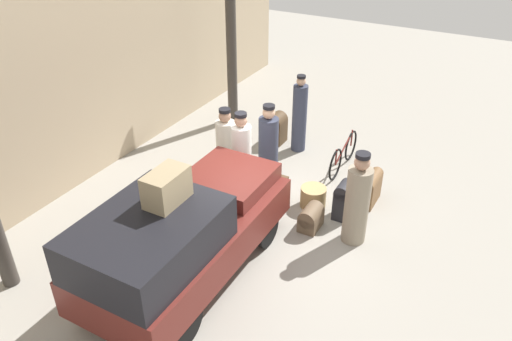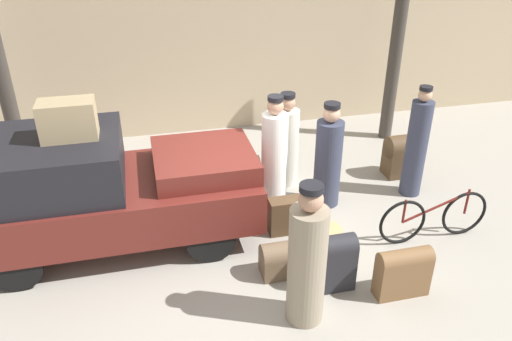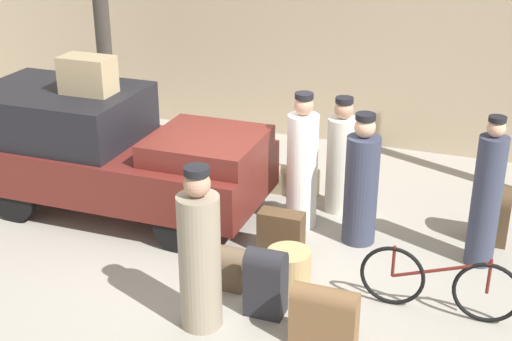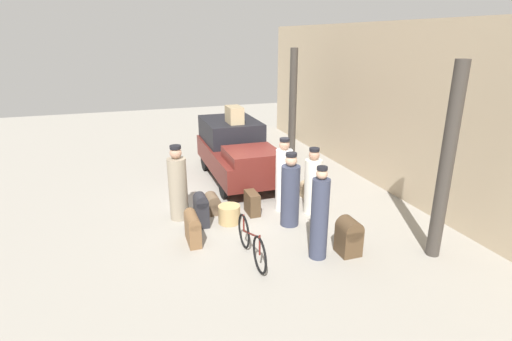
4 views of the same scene
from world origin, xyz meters
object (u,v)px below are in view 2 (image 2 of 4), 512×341
Objects in this scene: porter_lifting_near_truck at (286,144)px; suitcase_tan_flat at (288,215)px; trunk_wicker_pale at (338,260)px; trunk_on_truck_roof at (68,120)px; conductor_in_dark_uniform at (416,146)px; truck at (97,187)px; bicycle at (434,217)px; porter_with_bicycle at (274,157)px; porter_standing_middle at (307,261)px; suitcase_small_leather at (403,271)px; wicker_basket at (323,242)px; porter_carrying_trunk at (328,160)px; suitcase_black_upright at (239,169)px; trunk_umber_medium at (399,155)px; trunk_barrel_dark at (280,259)px.

suitcase_tan_flat is (-0.39, -1.41, -0.47)m from porter_lifting_near_truck.
trunk_wicker_pale is 3.81m from trunk_on_truck_roof.
trunk_on_truck_roof is (-5.15, -0.22, 1.04)m from conductor_in_dark_uniform.
truck is 5.74× the size of trunk_on_truck_roof.
porter_lifting_near_truck is (-1.58, 2.08, 0.38)m from bicycle.
bicycle is 0.92× the size of porter_with_bicycle.
porter_standing_middle is 2.55m from porter_with_bicycle.
bicycle is at bearing 43.92° from suitcase_small_leather.
conductor_in_dark_uniform is at bearing 14.30° from suitcase_tan_flat.
porter_carrying_trunk is (0.53, 1.29, 0.57)m from wicker_basket.
conductor_in_dark_uniform reaches higher than porter_carrying_trunk.
porter_lifting_near_truck is at bearing 127.30° from bicycle.
trunk_on_truck_roof reaches higher than wicker_basket.
porter_carrying_trunk reaches higher than porter_lifting_near_truck.
suitcase_black_upright is at bearing 105.68° from wicker_basket.
trunk_umber_medium reaches higher than trunk_barrel_dark.
trunk_wicker_pale is at bearing -106.86° from porter_carrying_trunk.
porter_standing_middle is at bearing -120.32° from wicker_basket.
trunk_wicker_pale is 0.76m from trunk_barrel_dark.
wicker_basket is at bearing -112.27° from porter_carrying_trunk.
trunk_wicker_pale is at bearing -137.68° from conductor_in_dark_uniform.
suitcase_tan_flat is at bearing 161.45° from bicycle.
trunk_barrel_dark is (2.24, -1.28, -0.67)m from truck.
porter_with_bicycle reaches higher than wicker_basket.
bicycle is 3.03× the size of suitcase_tan_flat.
porter_carrying_trunk is 1.71m from suitcase_black_upright.
porter_lifting_near_truck is 0.96× the size of porter_carrying_trunk.
trunk_barrel_dark reaches higher than suitcase_black_upright.
porter_with_bicycle reaches higher than suitcase_tan_flat.
wicker_basket is (2.92, -1.03, -0.69)m from truck.
porter_standing_middle is at bearing -100.24° from suitcase_tan_flat.
bicycle is at bearing 20.16° from trunk_wicker_pale.
porter_standing_middle reaches higher than suitcase_tan_flat.
suitcase_small_leather is (-1.35, -2.22, -0.51)m from conductor_in_dark_uniform.
suitcase_black_upright is (0.01, 2.62, -0.02)m from trunk_barrel_dark.
suitcase_small_leather is 3.18m from trunk_umber_medium.
trunk_on_truck_roof reaches higher than bicycle.
porter_with_bicycle reaches higher than suitcase_black_upright.
porter_carrying_trunk is (0.44, -0.78, 0.04)m from porter_lifting_near_truck.
porter_standing_middle reaches higher than trunk_barrel_dark.
trunk_umber_medium is 5.51m from trunk_on_truck_roof.
trunk_umber_medium is (5.02, 0.85, -0.51)m from truck.
suitcase_tan_flat is (-0.31, 0.66, 0.06)m from wicker_basket.
conductor_in_dark_uniform is 2.46× the size of trunk_umber_medium.
suitcase_black_upright is (-0.37, 0.91, -0.63)m from porter_with_bicycle.
trunk_on_truck_roof is (-0.21, 0.00, 1.01)m from truck.
porter_lifting_near_truck is at bearing 174.55° from trunk_umber_medium.
truck is at bearing 149.72° from trunk_wicker_pale.
trunk_umber_medium is (0.08, 0.63, -0.47)m from conductor_in_dark_uniform.
bicycle is at bearing -12.77° from truck.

